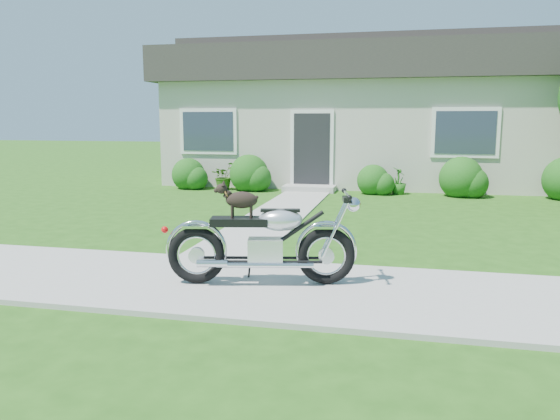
# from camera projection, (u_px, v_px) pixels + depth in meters

# --- Properties ---
(ground) EXTENTS (80.00, 80.00, 0.00)m
(ground) POSITION_uv_depth(u_px,v_px,m) (312.00, 291.00, 6.21)
(ground) COLOR #235114
(ground) RESTS_ON ground
(sidewalk) EXTENTS (24.00, 2.20, 0.04)m
(sidewalk) POSITION_uv_depth(u_px,v_px,m) (312.00, 289.00, 6.20)
(sidewalk) COLOR #9E9B93
(sidewalk) RESTS_ON ground
(walkway) EXTENTS (1.20, 8.00, 0.03)m
(walkway) POSITION_uv_depth(u_px,v_px,m) (280.00, 213.00, 11.34)
(walkway) COLOR #9E9B93
(walkway) RESTS_ON ground
(house) EXTENTS (12.60, 7.03, 4.50)m
(house) POSITION_uv_depth(u_px,v_px,m) (374.00, 112.00, 17.40)
(house) COLOR beige
(house) RESTS_ON ground
(shrub_row) EXTENTS (10.85, 1.14, 1.14)m
(shrub_row) POSITION_uv_depth(u_px,v_px,m) (383.00, 177.00, 14.21)
(shrub_row) COLOR #1D5316
(shrub_row) RESTS_ON ground
(potted_plant_left) EXTENTS (0.74, 0.81, 0.76)m
(potted_plant_left) POSITION_uv_depth(u_px,v_px,m) (223.00, 176.00, 15.23)
(potted_plant_left) COLOR #2F5917
(potted_plant_left) RESTS_ON ground
(potted_plant_right) EXTENTS (0.48, 0.48, 0.71)m
(potted_plant_right) POSITION_uv_depth(u_px,v_px,m) (399.00, 181.00, 14.19)
(potted_plant_right) COLOR #25651B
(potted_plant_right) RESTS_ON ground
(motorcycle_with_dog) EXTENTS (2.20, 0.77, 1.17)m
(motorcycle_with_dog) POSITION_uv_depth(u_px,v_px,m) (265.00, 241.00, 6.26)
(motorcycle_with_dog) COLOR black
(motorcycle_with_dog) RESTS_ON sidewalk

